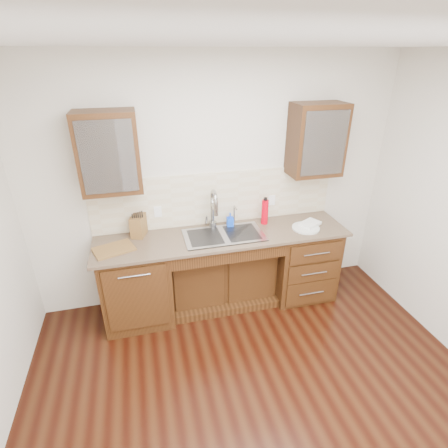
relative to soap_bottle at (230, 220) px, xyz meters
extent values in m
cube|color=black|center=(-0.12, -1.60, -1.04)|extent=(4.00, 3.50, 0.10)
cube|color=white|center=(-0.12, -1.60, 1.76)|extent=(4.00, 3.50, 0.10)
cube|color=beige|center=(-0.12, 0.20, 0.36)|extent=(4.00, 0.10, 2.70)
cube|color=#593014|center=(-1.07, -0.16, -0.55)|extent=(0.70, 0.62, 0.88)
cube|color=#593014|center=(-0.12, -0.07, -0.64)|extent=(1.20, 0.44, 0.70)
cube|color=#593014|center=(0.83, -0.16, -0.55)|extent=(0.70, 0.62, 0.88)
cube|color=#84705B|center=(-0.12, -0.17, -0.10)|extent=(2.70, 0.65, 0.03)
cube|color=beige|center=(-0.12, 0.14, 0.21)|extent=(2.70, 0.02, 0.59)
cube|color=#9E9EA5|center=(-0.12, -0.19, -0.17)|extent=(0.84, 0.46, 0.19)
cylinder|color=#999993|center=(-0.19, 0.04, 0.12)|extent=(0.04, 0.04, 0.40)
cylinder|color=#999993|center=(0.06, 0.05, 0.04)|extent=(0.02, 0.02, 0.24)
cube|color=#593014|center=(-1.17, -0.02, 0.83)|extent=(0.55, 0.34, 0.75)
cube|color=#593014|center=(0.93, -0.02, 0.83)|extent=(0.55, 0.34, 0.75)
cube|color=white|center=(-0.77, 0.13, 0.13)|extent=(0.08, 0.01, 0.12)
cube|color=white|center=(0.53, 0.13, 0.13)|extent=(0.08, 0.01, 0.12)
imported|color=blue|center=(0.00, 0.00, 0.00)|extent=(0.08, 0.08, 0.16)
cylinder|color=red|center=(0.40, -0.02, 0.06)|extent=(0.10, 0.10, 0.28)
cylinder|color=silver|center=(0.79, -0.26, -0.07)|extent=(0.32, 0.32, 0.02)
cube|color=silver|center=(0.87, -0.21, -0.05)|extent=(0.26, 0.24, 0.03)
cube|color=#997F47|center=(-0.98, 0.04, 0.03)|extent=(0.18, 0.23, 0.23)
cube|color=#A97E56|center=(-1.24, -0.21, -0.07)|extent=(0.44, 0.37, 0.02)
imported|color=white|center=(-1.29, -0.02, 0.78)|extent=(0.15, 0.15, 0.10)
imported|color=white|center=(-1.11, -0.02, 0.78)|extent=(0.13, 0.13, 0.09)
imported|color=white|center=(0.85, -0.02, 0.78)|extent=(0.16, 0.16, 0.10)
imported|color=white|center=(1.05, -0.02, 0.78)|extent=(0.12, 0.12, 0.09)
camera|label=1|loc=(-0.92, -3.35, 1.67)|focal=28.00mm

